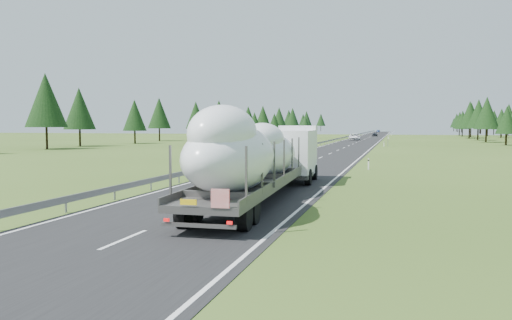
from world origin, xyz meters
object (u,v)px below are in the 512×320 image
(highway_sign, at_px, (388,137))
(distant_van, at_px, (355,137))
(distant_car_dark, at_px, (375,134))
(boat_truck, at_px, (260,154))
(distant_car_blue, at_px, (378,131))

(highway_sign, relative_size, distant_van, 0.42)
(highway_sign, xyz_separation_m, distant_car_dark, (-6.06, 85.82, -1.12))
(distant_car_dark, bearing_deg, highway_sign, -82.61)
(boat_truck, height_order, distant_car_dark, boat_truck)
(distant_van, xyz_separation_m, distant_car_blue, (0.63, 145.63, -0.18))
(highway_sign, distance_m, distant_car_dark, 86.04)
(distant_car_dark, bearing_deg, distant_van, -90.42)
(boat_truck, bearing_deg, distant_car_dark, 90.34)
(boat_truck, relative_size, distant_car_blue, 5.02)
(distant_van, xyz_separation_m, distant_car_dark, (3.14, 47.67, -0.17))
(distant_car_blue, bearing_deg, highway_sign, -82.42)
(distant_van, distance_m, distant_car_blue, 145.63)
(distant_car_blue, bearing_deg, distant_car_dark, -83.62)
(boat_truck, xyz_separation_m, distant_car_blue, (-3.43, 253.76, -1.75))
(boat_truck, height_order, distant_van, boat_truck)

